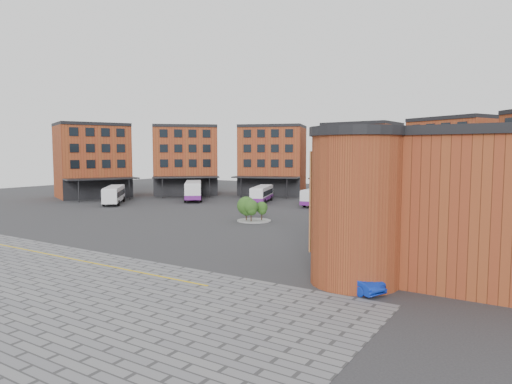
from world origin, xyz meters
The scene contains 12 objects.
ground centered at (0.00, 0.00, 0.00)m, with size 160.00×160.00×0.00m, color #28282B.
yellow_line centered at (2.00, -14.00, 0.03)m, with size 26.00×0.15×0.02m, color gold.
main_building centered at (-4.77, 38.25, 7.23)m, with size 94.14×42.48×14.60m.
east_building centered at (28.70, -3.06, 5.29)m, with size 17.40×15.40×10.60m.
tree_island centered at (1.78, 11.48, 1.73)m, with size 4.40×4.40×3.21m.
bus_a centered at (-29.13, 15.65, 1.79)m, with size 8.88×9.58×3.01m.
bus_b centered at (-21.62, 27.87, 1.90)m, with size 10.06×11.48×3.51m.
bus_c centered at (-8.88, 31.62, 1.55)m, with size 5.74×10.33×2.86m.
bus_d centered at (1.74, 32.45, 1.57)m, with size 3.05×10.42×2.90m.
bus_e centered at (15.83, 27.35, 1.85)m, with size 10.06×10.93×3.41m.
bus_f centered at (24.97, 23.53, 1.75)m, with size 11.11×8.42×3.24m.
blue_car centered at (23.52, -9.62, 0.71)m, with size 1.50×4.32×1.42m, color #0D2BAB.
Camera 1 is at (33.67, -37.42, 8.93)m, focal length 32.00 mm.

